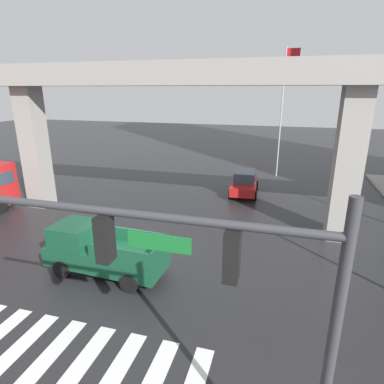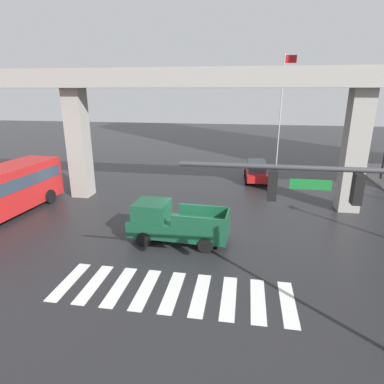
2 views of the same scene
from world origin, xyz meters
TOP-DOWN VIEW (x-y plane):
  - ground_plane at (0.00, 0.00)m, footprint 120.00×120.00m
  - crosswalk_stripes at (-0.00, -5.43)m, footprint 9.35×2.80m
  - elevated_overpass at (0.00, 5.45)m, footprint 55.41×2.52m
  - pickup_truck at (-0.96, -0.98)m, footprint 5.19×2.28m
  - sedan_red at (3.57, 11.76)m, footprint 2.11×4.38m
  - traffic_signal_mast at (5.44, -7.29)m, footprint 6.49×0.32m
  - flagpole at (5.84, 17.68)m, footprint 1.16×0.12m

SIDE VIEW (x-z plane):
  - ground_plane at x=0.00m, z-range 0.00..0.00m
  - crosswalk_stripes at x=0.00m, z-range 0.00..0.01m
  - sedan_red at x=3.57m, z-range -0.01..1.71m
  - pickup_truck at x=-0.96m, z-range -0.05..2.03m
  - traffic_signal_mast at x=5.44m, z-range 1.29..7.49m
  - flagpole at x=5.84m, z-range 0.81..11.64m
  - elevated_overpass at x=0.00m, z-range 3.25..12.16m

